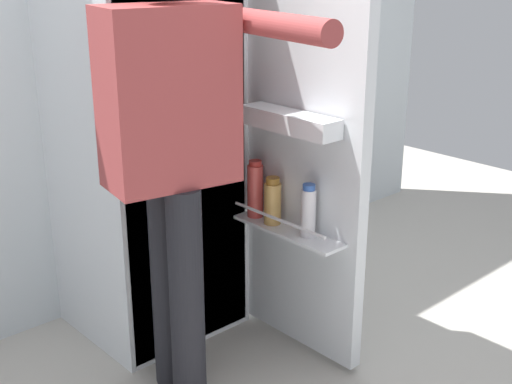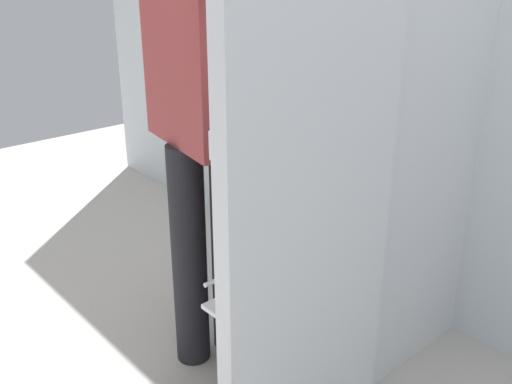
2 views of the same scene
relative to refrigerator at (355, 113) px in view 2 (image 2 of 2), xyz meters
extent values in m
plane|color=#B7B2A8|center=(-0.03, -0.48, -0.88)|extent=(6.37, 6.37, 0.00)
cube|color=silver|center=(-0.03, 0.06, 0.00)|extent=(0.60, 0.58, 1.75)
cube|color=white|center=(-0.03, -0.23, 0.00)|extent=(0.56, 0.01, 1.71)
cube|color=white|center=(-0.03, -0.18, -0.08)|extent=(0.52, 0.09, 0.01)
cube|color=silver|center=(0.30, -0.52, 0.01)|extent=(0.06, 0.58, 1.71)
cube|color=white|center=(0.21, -0.52, -0.34)|extent=(0.12, 0.50, 0.01)
cylinder|color=silver|center=(0.16, -0.52, -0.28)|extent=(0.01, 0.48, 0.01)
cube|color=white|center=(0.21, -0.52, 0.08)|extent=(0.11, 0.42, 0.07)
cylinder|color=#DB4C47|center=(0.22, -0.34, -0.23)|extent=(0.06, 0.06, 0.21)
cylinder|color=#B22D28|center=(0.22, -0.34, -0.12)|extent=(0.05, 0.05, 0.02)
cylinder|color=white|center=(0.22, -0.62, -0.25)|extent=(0.06, 0.06, 0.18)
cylinder|color=#335BB2|center=(0.22, -0.62, -0.15)|extent=(0.05, 0.05, 0.02)
cylinder|color=tan|center=(0.22, -0.44, -0.26)|extent=(0.07, 0.07, 0.16)
cylinder|color=#996623|center=(0.22, -0.44, -0.16)|extent=(0.05, 0.05, 0.03)
cylinder|color=black|center=(-0.24, -0.37, -0.47)|extent=(0.12, 0.12, 0.81)
cylinder|color=black|center=(-0.26, -0.52, -0.47)|extent=(0.12, 0.12, 0.81)
cube|color=#9E3D3D|center=(-0.25, -0.44, 0.22)|extent=(0.45, 0.29, 0.57)
cylinder|color=#9E3D3D|center=(-0.21, -0.23, 0.20)|extent=(0.08, 0.08, 0.54)
camera|label=1|loc=(-1.49, -2.21, 0.66)|focal=47.84mm
camera|label=2|loc=(1.20, -1.51, 0.50)|focal=40.95mm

